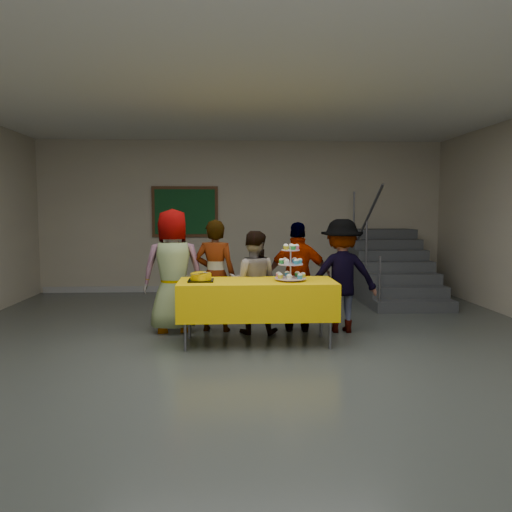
{
  "coord_description": "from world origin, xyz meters",
  "views": [
    {
      "loc": [
        -0.27,
        -4.98,
        1.59
      ],
      "look_at": [
        0.06,
        1.16,
        1.05
      ],
      "focal_mm": 35.0,
      "sensor_mm": 36.0,
      "label": 1
    }
  ],
  "objects_px": {
    "schoolchild_b": "(215,276)",
    "schoolchild_d": "(299,277)",
    "schoolchild_e": "(342,276)",
    "schoolchild_c": "(253,282)",
    "noticeboard": "(185,212)",
    "schoolchild_a": "(173,271)",
    "staircase": "(388,271)",
    "bake_table": "(257,298)",
    "cupcake_stand": "(291,266)",
    "bear_cake": "(201,276)"
  },
  "relations": [
    {
      "from": "schoolchild_b",
      "to": "schoolchild_d",
      "type": "height_order",
      "value": "schoolchild_b"
    },
    {
      "from": "schoolchild_d",
      "to": "schoolchild_e",
      "type": "bearing_deg",
      "value": -178.28
    },
    {
      "from": "schoolchild_c",
      "to": "noticeboard",
      "type": "height_order",
      "value": "noticeboard"
    },
    {
      "from": "schoolchild_a",
      "to": "staircase",
      "type": "distance_m",
      "value": 4.48
    },
    {
      "from": "bake_table",
      "to": "schoolchild_b",
      "type": "relative_size",
      "value": 1.26
    },
    {
      "from": "schoolchild_e",
      "to": "noticeboard",
      "type": "relative_size",
      "value": 1.15
    },
    {
      "from": "cupcake_stand",
      "to": "bear_cake",
      "type": "xyz_separation_m",
      "value": [
        -1.07,
        0.02,
        -0.12
      ]
    },
    {
      "from": "bear_cake",
      "to": "schoolchild_b",
      "type": "relative_size",
      "value": 0.24
    },
    {
      "from": "bake_table",
      "to": "schoolchild_a",
      "type": "relative_size",
      "value": 1.15
    },
    {
      "from": "bear_cake",
      "to": "schoolchild_b",
      "type": "height_order",
      "value": "schoolchild_b"
    },
    {
      "from": "schoolchild_b",
      "to": "schoolchild_e",
      "type": "height_order",
      "value": "schoolchild_e"
    },
    {
      "from": "cupcake_stand",
      "to": "schoolchild_d",
      "type": "xyz_separation_m",
      "value": [
        0.19,
        0.65,
        -0.22
      ]
    },
    {
      "from": "bake_table",
      "to": "staircase",
      "type": "xyz_separation_m",
      "value": [
        2.64,
        3.17,
        -0.07
      ]
    },
    {
      "from": "staircase",
      "to": "bake_table",
      "type": "bearing_deg",
      "value": -129.77
    },
    {
      "from": "schoolchild_b",
      "to": "schoolchild_e",
      "type": "distance_m",
      "value": 1.68
    },
    {
      "from": "bake_table",
      "to": "noticeboard",
      "type": "distance_m",
      "value": 4.31
    },
    {
      "from": "schoolchild_e",
      "to": "cupcake_stand",
      "type": "bearing_deg",
      "value": 39.17
    },
    {
      "from": "bake_table",
      "to": "schoolchild_e",
      "type": "bearing_deg",
      "value": 25.88
    },
    {
      "from": "cupcake_stand",
      "to": "schoolchild_c",
      "type": "distance_m",
      "value": 0.76
    },
    {
      "from": "cupcake_stand",
      "to": "schoolchild_e",
      "type": "xyz_separation_m",
      "value": [
        0.76,
        0.6,
        -0.2
      ]
    },
    {
      "from": "bear_cake",
      "to": "schoolchild_c",
      "type": "xyz_separation_m",
      "value": [
        0.65,
        0.55,
        -0.15
      ]
    },
    {
      "from": "schoolchild_a",
      "to": "schoolchild_c",
      "type": "relative_size",
      "value": 1.21
    },
    {
      "from": "bear_cake",
      "to": "schoolchild_c",
      "type": "distance_m",
      "value": 0.86
    },
    {
      "from": "schoolchild_c",
      "to": "staircase",
      "type": "distance_m",
      "value": 3.75
    },
    {
      "from": "schoolchild_b",
      "to": "schoolchild_c",
      "type": "bearing_deg",
      "value": 174.79
    },
    {
      "from": "cupcake_stand",
      "to": "noticeboard",
      "type": "height_order",
      "value": "noticeboard"
    },
    {
      "from": "schoolchild_c",
      "to": "schoolchild_d",
      "type": "bearing_deg",
      "value": -164.33
    },
    {
      "from": "schoolchild_e",
      "to": "bear_cake",
      "type": "bearing_deg",
      "value": 18.34
    },
    {
      "from": "cupcake_stand",
      "to": "noticeboard",
      "type": "distance_m",
      "value": 4.39
    },
    {
      "from": "schoolchild_a",
      "to": "schoolchild_d",
      "type": "xyz_separation_m",
      "value": [
        1.67,
        -0.06,
        -0.09
      ]
    },
    {
      "from": "bear_cake",
      "to": "schoolchild_c",
      "type": "bearing_deg",
      "value": 39.95
    },
    {
      "from": "bear_cake",
      "to": "schoolchild_c",
      "type": "height_order",
      "value": "schoolchild_c"
    },
    {
      "from": "schoolchild_b",
      "to": "staircase",
      "type": "height_order",
      "value": "staircase"
    },
    {
      "from": "schoolchild_d",
      "to": "noticeboard",
      "type": "xyz_separation_m",
      "value": [
        -1.79,
        3.39,
        0.87
      ]
    },
    {
      "from": "bear_cake",
      "to": "schoolchild_a",
      "type": "xyz_separation_m",
      "value": [
        -0.41,
        0.69,
        -0.01
      ]
    },
    {
      "from": "schoolchild_d",
      "to": "schoolchild_c",
      "type": "bearing_deg",
      "value": 15.11
    },
    {
      "from": "bake_table",
      "to": "schoolchild_a",
      "type": "bearing_deg",
      "value": 147.75
    },
    {
      "from": "schoolchild_d",
      "to": "staircase",
      "type": "relative_size",
      "value": 0.61
    },
    {
      "from": "schoolchild_a",
      "to": "schoolchild_b",
      "type": "distance_m",
      "value": 0.56
    },
    {
      "from": "bake_table",
      "to": "schoolchild_a",
      "type": "height_order",
      "value": "schoolchild_a"
    },
    {
      "from": "schoolchild_c",
      "to": "noticeboard",
      "type": "xyz_separation_m",
      "value": [
        -1.18,
        3.47,
        0.93
      ]
    },
    {
      "from": "schoolchild_a",
      "to": "noticeboard",
      "type": "xyz_separation_m",
      "value": [
        -0.12,
        3.33,
        0.78
      ]
    },
    {
      "from": "schoolchild_d",
      "to": "staircase",
      "type": "distance_m",
      "value": 3.28
    },
    {
      "from": "schoolchild_c",
      "to": "schoolchild_e",
      "type": "bearing_deg",
      "value": -170.77
    },
    {
      "from": "schoolchild_d",
      "to": "noticeboard",
      "type": "distance_m",
      "value": 3.93
    },
    {
      "from": "schoolchild_e",
      "to": "noticeboard",
      "type": "xyz_separation_m",
      "value": [
        -2.36,
        3.44,
        0.85
      ]
    },
    {
      "from": "schoolchild_a",
      "to": "schoolchild_c",
      "type": "bearing_deg",
      "value": 164.62
    },
    {
      "from": "schoolchild_d",
      "to": "schoolchild_a",
      "type": "bearing_deg",
      "value": 5.24
    },
    {
      "from": "cupcake_stand",
      "to": "staircase",
      "type": "relative_size",
      "value": 0.19
    },
    {
      "from": "bake_table",
      "to": "schoolchild_d",
      "type": "bearing_deg",
      "value": 46.23
    }
  ]
}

